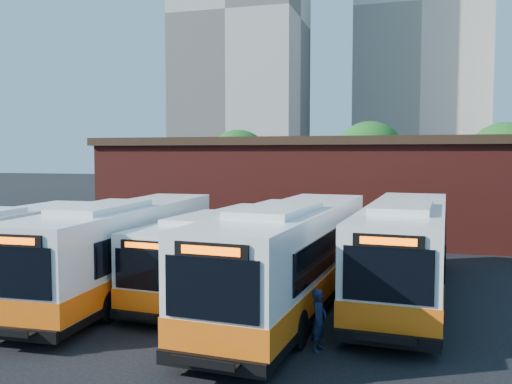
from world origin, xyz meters
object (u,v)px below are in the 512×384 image
(bus_west, at_px, (124,251))
(bus_mideast, at_px, (291,260))
(bus_midwest, at_px, (218,254))
(transit_worker, at_px, (319,320))
(bus_east, at_px, (405,253))
(bus_farwest, at_px, (3,249))

(bus_west, height_order, bus_mideast, bus_mideast)
(bus_midwest, relative_size, bus_mideast, 0.83)
(bus_midwest, height_order, transit_worker, bus_midwest)
(bus_midwest, bearing_deg, bus_east, 10.36)
(bus_farwest, xyz_separation_m, transit_worker, (13.88, -4.09, -0.58))
(bus_east, height_order, transit_worker, bus_east)
(bus_mideast, relative_size, transit_worker, 8.13)
(bus_farwest, distance_m, bus_west, 5.61)
(bus_farwest, distance_m, bus_mideast, 12.30)
(bus_mideast, height_order, transit_worker, bus_mideast)
(bus_west, height_order, bus_east, bus_east)
(bus_mideast, distance_m, transit_worker, 4.18)
(bus_farwest, height_order, transit_worker, bus_farwest)
(bus_east, bearing_deg, bus_midwest, -170.37)
(bus_west, bearing_deg, bus_mideast, -5.04)
(bus_farwest, height_order, bus_midwest, bus_farwest)
(bus_west, bearing_deg, transit_worker, -28.60)
(bus_west, distance_m, bus_east, 10.75)
(bus_west, relative_size, bus_east, 0.97)
(bus_west, relative_size, bus_mideast, 0.96)
(bus_farwest, height_order, bus_mideast, bus_mideast)
(bus_midwest, height_order, bus_mideast, bus_mideast)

